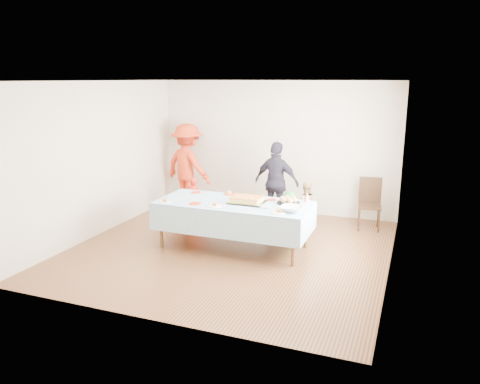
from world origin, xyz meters
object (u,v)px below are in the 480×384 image
(party_table, at_px, (234,205))
(birthday_cake, at_px, (247,200))
(dining_chair, at_px, (370,200))
(adult_left, at_px, (188,166))

(party_table, height_order, birthday_cake, birthday_cake)
(dining_chair, relative_size, adult_left, 0.53)
(party_table, xyz_separation_m, birthday_cake, (0.22, 0.04, 0.10))
(birthday_cake, height_order, dining_chair, dining_chair)
(birthday_cake, bearing_deg, dining_chair, 46.48)
(party_table, xyz_separation_m, dining_chair, (1.97, 1.90, -0.20))
(adult_left, bearing_deg, birthday_cake, 154.59)
(dining_chair, bearing_deg, birthday_cake, -140.64)
(dining_chair, distance_m, adult_left, 3.87)
(birthday_cake, distance_m, dining_chair, 2.57)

